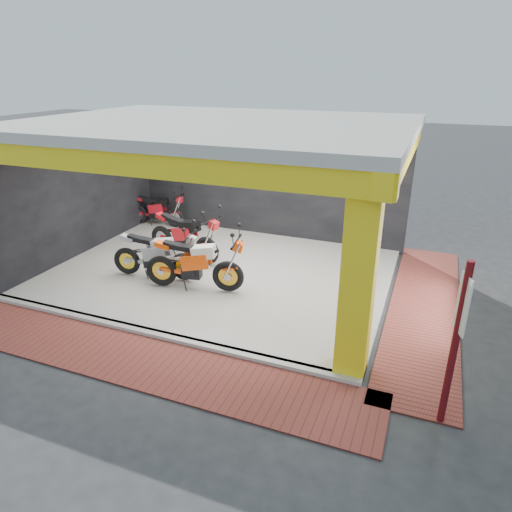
# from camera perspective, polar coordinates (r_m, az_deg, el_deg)

# --- Properties ---
(ground) EXTENTS (80.00, 80.00, 0.00)m
(ground) POSITION_cam_1_polar(r_m,az_deg,el_deg) (9.83, -9.57, -6.82)
(ground) COLOR #2D2D30
(ground) RESTS_ON ground
(showroom_floor) EXTENTS (8.00, 6.00, 0.10)m
(showroom_floor) POSITION_cam_1_polar(r_m,az_deg,el_deg) (11.36, -4.47, -2.08)
(showroom_floor) COLOR silver
(showroom_floor) RESTS_ON ground
(showroom_ceiling) EXTENTS (8.40, 6.40, 0.20)m
(showroom_ceiling) POSITION_cam_1_polar(r_m,az_deg,el_deg) (10.41, -5.07, 16.00)
(showroom_ceiling) COLOR beige
(showroom_ceiling) RESTS_ON corner_column
(back_wall) EXTENTS (8.20, 0.20, 3.50)m
(back_wall) POSITION_cam_1_polar(r_m,az_deg,el_deg) (13.53, 1.12, 9.61)
(back_wall) COLOR black
(back_wall) RESTS_ON ground
(left_wall) EXTENTS (0.20, 6.20, 3.50)m
(left_wall) POSITION_cam_1_polar(r_m,az_deg,el_deg) (13.07, -21.25, 7.64)
(left_wall) COLOR black
(left_wall) RESTS_ON ground
(corner_column) EXTENTS (0.50, 0.50, 3.50)m
(corner_column) POSITION_cam_1_polar(r_m,az_deg,el_deg) (7.22, 12.70, -2.72)
(corner_column) COLOR yellow
(corner_column) RESTS_ON ground
(header_beam_front) EXTENTS (8.40, 0.30, 0.40)m
(header_beam_front) POSITION_cam_1_polar(r_m,az_deg,el_deg) (7.92, -14.86, 11.14)
(header_beam_front) COLOR yellow
(header_beam_front) RESTS_ON corner_column
(header_beam_right) EXTENTS (0.30, 6.40, 0.40)m
(header_beam_right) POSITION_cam_1_polar(r_m,az_deg,el_deg) (9.39, 18.00, 12.48)
(header_beam_right) COLOR yellow
(header_beam_right) RESTS_ON corner_column
(floor_kerb) EXTENTS (8.00, 0.20, 0.10)m
(floor_kerb) POSITION_cam_1_polar(r_m,az_deg,el_deg) (9.08, -12.90, -9.40)
(floor_kerb) COLOR silver
(floor_kerb) RESTS_ON ground
(paver_front) EXTENTS (9.00, 1.40, 0.03)m
(paver_front) POSITION_cam_1_polar(r_m,az_deg,el_deg) (8.58, -15.82, -12.05)
(paver_front) COLOR brown
(paver_front) RESTS_ON ground
(paver_right) EXTENTS (1.40, 7.00, 0.03)m
(paver_right) POSITION_cam_1_polar(r_m,az_deg,el_deg) (10.40, 20.24, -6.18)
(paver_right) COLOR brown
(paver_right) RESTS_ON ground
(signpost) EXTENTS (0.13, 0.34, 2.54)m
(signpost) POSITION_cam_1_polar(r_m,az_deg,el_deg) (6.74, 23.70, -9.58)
(signpost) COLOR #5E0E12
(signpost) RESTS_ON ground
(moto_hero) EXTENTS (2.53, 1.32, 1.47)m
(moto_hero) POSITION_cam_1_polar(r_m,az_deg,el_deg) (9.97, -3.56, -0.73)
(moto_hero) COLOR #FF4D0A
(moto_hero) RESTS_ON showroom_floor
(moto_row_a) EXTENTS (2.35, 1.15, 1.37)m
(moto_row_a) POSITION_cam_1_polar(r_m,az_deg,el_deg) (10.65, -9.09, 0.29)
(moto_row_a) COLOR #9C9EA3
(moto_row_a) RESTS_ON showroom_floor
(moto_row_b) EXTENTS (2.53, 1.36, 1.47)m
(moto_row_b) POSITION_cam_1_polar(r_m,az_deg,el_deg) (11.47, -6.22, 2.32)
(moto_row_b) COLOR red
(moto_row_b) RESTS_ON showroom_floor
(moto_row_d) EXTENTS (2.04, 0.89, 1.21)m
(moto_row_d) POSITION_cam_1_polar(r_m,az_deg,el_deg) (14.47, -10.17, 5.83)
(moto_row_d) COLOR #AC121D
(moto_row_d) RESTS_ON showroom_floor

